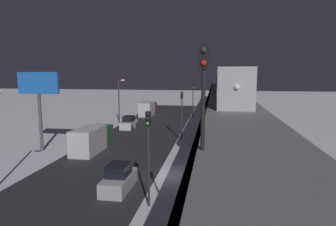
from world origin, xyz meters
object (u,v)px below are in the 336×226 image
at_px(box_truck, 148,109).
at_px(traffic_light_far, 193,96).
at_px(sedan_silver, 119,179).
at_px(traffic_light_near, 148,145).
at_px(delivery_van, 92,139).
at_px(commercial_billboard, 39,91).
at_px(rail_signal, 204,79).
at_px(sedan_white, 129,123).
at_px(subway_train, 223,78).
at_px(traffic_light_mid, 182,109).

height_order(box_truck, traffic_light_far, traffic_light_far).
distance_m(sedan_silver, traffic_light_near, 5.10).
relative_size(delivery_van, commercial_billboard, 0.83).
xyz_separation_m(rail_signal, box_truck, (13.27, -48.20, -7.29)).
height_order(sedan_white, traffic_light_far, traffic_light_far).
relative_size(box_truck, traffic_light_near, 1.16).
bearing_deg(commercial_billboard, delivery_van, -170.76).
xyz_separation_m(subway_train, traffic_light_far, (5.82, 2.55, -3.50)).
xyz_separation_m(box_truck, commercial_billboard, (5.66, 29.30, 5.48)).
distance_m(rail_signal, traffic_light_mid, 27.19).
distance_m(sedan_silver, commercial_billboard, 16.55).
relative_size(sedan_white, traffic_light_near, 0.65).
bearing_deg(box_truck, traffic_light_far, 167.16).
bearing_deg(sedan_white, delivery_van, 89.17).
height_order(sedan_white, box_truck, box_truck).
xyz_separation_m(sedan_silver, commercial_billboard, (12.26, -9.34, 6.03)).
bearing_deg(commercial_billboard, sedan_white, -111.68).
relative_size(sedan_silver, delivery_van, 0.57).
height_order(rail_signal, traffic_light_far, rail_signal).
xyz_separation_m(sedan_silver, traffic_light_far, (-2.90, -36.48, 3.40)).
relative_size(rail_signal, sedan_white, 0.96).
relative_size(traffic_light_near, traffic_light_far, 1.00).
distance_m(subway_train, traffic_light_near, 42.05).
bearing_deg(sedan_white, sedan_silver, 104.88).
relative_size(delivery_van, traffic_light_near, 1.16).
bearing_deg(sedan_silver, traffic_light_far, 85.45).
bearing_deg(traffic_light_near, traffic_light_far, -90.00).
bearing_deg(subway_train, sedan_white, 44.66).
bearing_deg(subway_train, box_truck, 1.44).
bearing_deg(subway_train, traffic_light_mid, 75.19).
bearing_deg(traffic_light_mid, sedan_white, -37.26).
bearing_deg(box_truck, traffic_light_mid, 113.70).
height_order(subway_train, delivery_van, subway_train).
distance_m(subway_train, rail_signal, 48.64).
bearing_deg(subway_train, commercial_billboard, 54.74).
bearing_deg(traffic_light_far, box_truck, -12.84).
bearing_deg(traffic_light_near, sedan_silver, -40.39).
relative_size(subway_train, traffic_light_mid, 11.57).
height_order(box_truck, traffic_light_mid, traffic_light_mid).
relative_size(rail_signal, delivery_van, 0.54).
height_order(subway_train, box_truck, subway_train).
bearing_deg(sedan_white, rail_signal, 111.23).
relative_size(traffic_light_near, traffic_light_mid, 1.00).
bearing_deg(traffic_light_far, sedan_silver, 85.45).
bearing_deg(rail_signal, traffic_light_near, -62.00).
relative_size(subway_train, rail_signal, 18.52).
bearing_deg(subway_train, traffic_light_near, 82.01).
xyz_separation_m(sedan_silver, delivery_van, (6.60, -10.26, 0.55)).
relative_size(rail_signal, sedan_silver, 0.94).
bearing_deg(traffic_light_mid, sedan_silver, 80.32).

